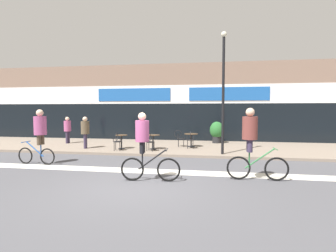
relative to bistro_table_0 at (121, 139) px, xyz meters
name	(u,v)px	position (x,y,z in m)	size (l,w,h in m)	color
ground_plane	(136,186)	(2.50, -5.81, -0.62)	(120.00, 120.00, 0.00)	#4C4C51
sidewalk_slab	(174,147)	(2.50, 1.44, -0.56)	(40.00, 5.50, 0.12)	gray
storefront_facade	(183,104)	(2.50, 6.16, 1.93)	(40.00, 4.06, 5.12)	#7F6656
bike_lane_stripe	(151,171)	(2.50, -4.06, -0.62)	(36.00, 0.70, 0.01)	silver
bistro_table_0	(121,139)	(0.00, 0.00, 0.00)	(0.62, 0.62, 0.71)	black
bistro_table_1	(153,139)	(1.64, 0.10, 0.02)	(0.68, 0.68, 0.74)	black
bistro_table_2	(191,137)	(3.48, 1.30, 0.01)	(0.74, 0.74, 0.71)	black
cafe_chair_0_near	(117,140)	(0.01, -0.63, 0.01)	(0.44, 0.59, 0.90)	black
cafe_chair_1_near	(150,141)	(1.63, -0.53, 0.01)	(0.44, 0.59, 0.90)	black
cafe_chair_2_near	(190,138)	(3.48, 0.68, 0.01)	(0.43, 0.59, 0.90)	black
cafe_chair_2_side	(180,137)	(2.85, 1.30, 0.01)	(0.59, 0.44, 0.90)	black
planter_pot	(217,131)	(4.87, 3.20, 0.20)	(0.84, 0.84, 1.28)	#232326
lamp_post	(223,84)	(5.06, -0.79, 2.63)	(0.26, 0.26, 5.45)	black
cyclist_0	(39,132)	(-1.99, -3.69, 0.66)	(1.65, 0.53, 2.14)	black
cyclist_1	(145,143)	(2.61, -5.29, 0.52)	(1.79, 0.53, 2.05)	black
cyclist_2	(252,139)	(5.77, -4.64, 0.63)	(1.83, 0.49, 2.19)	black
pedestrian_near_end	(85,130)	(-1.90, -0.18, 0.47)	(0.52, 0.52, 1.65)	#382D47
pedestrian_far_end	(67,128)	(-3.92, 1.57, 0.43)	(0.46, 0.46, 1.58)	#382D47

